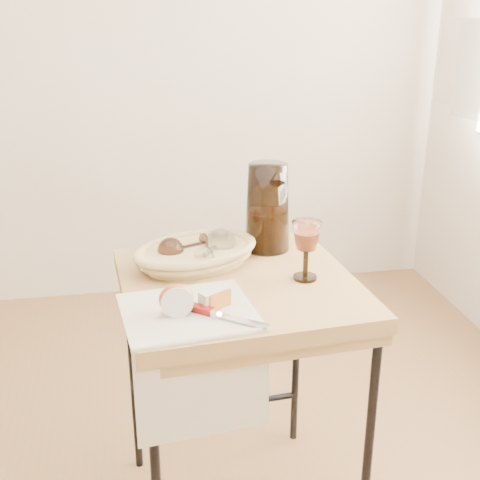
{
  "coord_description": "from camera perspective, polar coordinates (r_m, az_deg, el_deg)",
  "views": [
    {
      "loc": [
        0.21,
        -1.31,
        1.46
      ],
      "look_at": [
        0.47,
        0.15,
        0.89
      ],
      "focal_mm": 47.13,
      "sensor_mm": 36.0,
      "label": 1
    }
  ],
  "objects": [
    {
      "name": "goblet_lying_a",
      "position": [
        1.75,
        -4.97,
        -0.65
      ],
      "size": [
        0.14,
        0.11,
        0.07
      ],
      "primitive_type": null,
      "rotation": [
        0.0,
        0.0,
        3.52
      ],
      "color": "#523023",
      "rests_on": "bread_basket"
    },
    {
      "name": "side_table",
      "position": [
        1.86,
        -0.11,
        -14.51
      ],
      "size": [
        0.65,
        0.65,
        0.77
      ],
      "primitive_type": null,
      "rotation": [
        0.0,
        0.0,
        0.08
      ],
      "color": "brown",
      "rests_on": "floor"
    },
    {
      "name": "apple_wedge",
      "position": [
        1.5,
        -2.51,
        -5.34
      ],
      "size": [
        0.07,
        0.06,
        0.04
      ],
      "primitive_type": "cube",
      "rotation": [
        0.0,
        0.0,
        0.51
      ],
      "color": "silver",
      "rests_on": "tea_towel"
    },
    {
      "name": "table_knife",
      "position": [
        1.46,
        -1.91,
        -6.65
      ],
      "size": [
        0.19,
        0.16,
        0.02
      ],
      "primitive_type": null,
      "rotation": [
        0.0,
        0.0,
        -0.66
      ],
      "color": "silver",
      "rests_on": "tea_towel"
    },
    {
      "name": "goblet_lying_b",
      "position": [
        1.73,
        -2.38,
        -0.73
      ],
      "size": [
        0.14,
        0.16,
        0.08
      ],
      "primitive_type": null,
      "rotation": [
        0.0,
        0.0,
        0.98
      ],
      "color": "white",
      "rests_on": "bread_basket"
    },
    {
      "name": "tea_towel",
      "position": [
        1.5,
        -4.72,
        -6.48
      ],
      "size": [
        0.34,
        0.31,
        0.01
      ],
      "primitive_type": "cube",
      "rotation": [
        0.0,
        0.0,
        0.12
      ],
      "color": "#F5E6C0",
      "rests_on": "side_table"
    },
    {
      "name": "wall_back",
      "position": [
        3.12,
        -14.92,
        18.26
      ],
      "size": [
        3.6,
        0.0,
        2.7
      ],
      "primitive_type": "cube",
      "color": "#C8B395",
      "rests_on": "ground"
    },
    {
      "name": "pitcher",
      "position": [
        1.83,
        2.5,
        2.99
      ],
      "size": [
        0.25,
        0.3,
        0.3
      ],
      "primitive_type": null,
      "rotation": [
        0.0,
        0.0,
        -0.35
      ],
      "color": "black",
      "rests_on": "side_table"
    },
    {
      "name": "wine_goblet",
      "position": [
        1.65,
        6.0,
        -0.94
      ],
      "size": [
        0.1,
        0.1,
        0.16
      ],
      "primitive_type": null,
      "rotation": [
        0.0,
        0.0,
        -0.26
      ],
      "color": "white",
      "rests_on": "side_table"
    },
    {
      "name": "bread_basket",
      "position": [
        1.75,
        -3.98,
        -1.38
      ],
      "size": [
        0.38,
        0.32,
        0.06
      ],
      "primitive_type": null,
      "rotation": [
        0.0,
        0.0,
        0.37
      ],
      "color": "olive",
      "rests_on": "side_table"
    },
    {
      "name": "apple_half",
      "position": [
        1.47,
        -5.79,
        -5.32
      ],
      "size": [
        0.08,
        0.04,
        0.07
      ],
      "primitive_type": "ellipsoid",
      "rotation": [
        0.0,
        0.0,
        0.03
      ],
      "color": "red",
      "rests_on": "tea_towel"
    }
  ]
}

